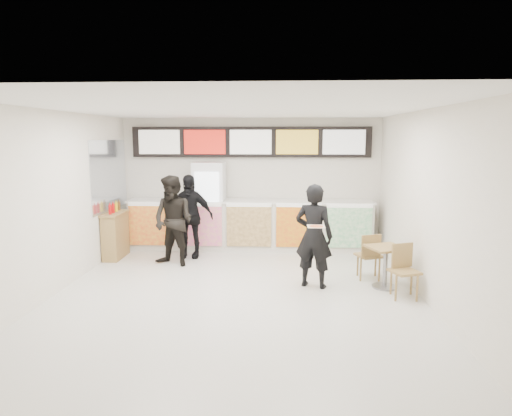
# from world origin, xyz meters

# --- Properties ---
(floor) EXTENTS (7.00, 7.00, 0.00)m
(floor) POSITION_xyz_m (0.00, 0.00, 0.00)
(floor) COLOR beige
(floor) RESTS_ON ground
(ceiling) EXTENTS (7.00, 7.00, 0.00)m
(ceiling) POSITION_xyz_m (0.00, 0.00, 3.00)
(ceiling) COLOR white
(ceiling) RESTS_ON wall_back
(wall_back) EXTENTS (6.00, 0.00, 6.00)m
(wall_back) POSITION_xyz_m (0.00, 3.50, 1.50)
(wall_back) COLOR silver
(wall_back) RESTS_ON floor
(wall_left) EXTENTS (0.00, 7.00, 7.00)m
(wall_left) POSITION_xyz_m (-3.00, 0.00, 1.50)
(wall_left) COLOR silver
(wall_left) RESTS_ON floor
(wall_right) EXTENTS (0.00, 7.00, 7.00)m
(wall_right) POSITION_xyz_m (3.00, 0.00, 1.50)
(wall_right) COLOR silver
(wall_right) RESTS_ON floor
(service_counter) EXTENTS (5.56, 0.77, 1.14)m
(service_counter) POSITION_xyz_m (0.00, 3.09, 0.57)
(service_counter) COLOR silver
(service_counter) RESTS_ON floor
(menu_board) EXTENTS (5.50, 0.14, 0.70)m
(menu_board) POSITION_xyz_m (0.00, 3.41, 2.45)
(menu_board) COLOR black
(menu_board) RESTS_ON wall_back
(drinks_fridge) EXTENTS (0.70, 0.67, 2.00)m
(drinks_fridge) POSITION_xyz_m (-0.93, 3.11, 1.00)
(drinks_fridge) COLOR white
(drinks_fridge) RESTS_ON floor
(mirror_panel) EXTENTS (0.01, 2.00, 1.50)m
(mirror_panel) POSITION_xyz_m (-2.99, 2.45, 1.75)
(mirror_panel) COLOR #B2B7BF
(mirror_panel) RESTS_ON wall_left
(customer_main) EXTENTS (0.76, 0.62, 1.79)m
(customer_main) POSITION_xyz_m (1.27, 0.49, 0.90)
(customer_main) COLOR black
(customer_main) RESTS_ON floor
(customer_left) EXTENTS (1.08, 0.98, 1.82)m
(customer_left) POSITION_xyz_m (-1.43, 1.67, 0.91)
(customer_left) COLOR black
(customer_left) RESTS_ON floor
(customer_mid) EXTENTS (1.07, 0.49, 1.79)m
(customer_mid) POSITION_xyz_m (-1.26, 2.34, 0.89)
(customer_mid) COLOR black
(customer_mid) RESTS_ON floor
(pizza_slice) EXTENTS (0.36, 0.36, 0.02)m
(pizza_slice) POSITION_xyz_m (1.27, 0.04, 1.16)
(pizza_slice) COLOR beige
(pizza_slice) RESTS_ON customer_main
(cafe_table) EXTENTS (0.90, 1.51, 0.86)m
(cafe_table) POSITION_xyz_m (2.50, 0.50, 0.50)
(cafe_table) COLOR #9F8149
(cafe_table) RESTS_ON floor
(condiment_ledge) EXTENTS (0.36, 0.88, 1.17)m
(condiment_ledge) POSITION_xyz_m (-2.82, 2.18, 0.50)
(condiment_ledge) COLOR #9F8149
(condiment_ledge) RESTS_ON floor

